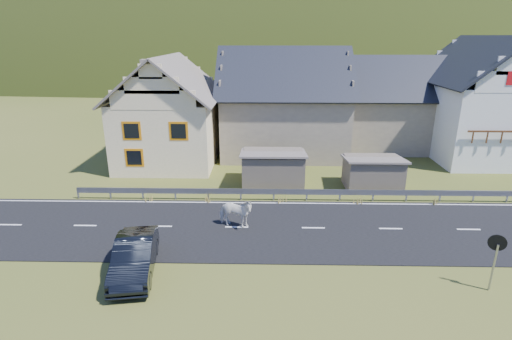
{
  "coord_description": "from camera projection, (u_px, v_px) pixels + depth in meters",
  "views": [
    {
      "loc": [
        -2.58,
        -18.75,
        9.55
      ],
      "look_at": [
        -3.04,
        2.07,
        2.5
      ],
      "focal_mm": 28.0,
      "sensor_mm": 36.0,
      "label": 1
    }
  ],
  "objects": [
    {
      "name": "house_stone_b",
      "position": [
        395.0,
        98.0,
        35.31
      ],
      "size": [
        9.8,
        8.8,
        8.1
      ],
      "color": "gray",
      "rests_on": "ground"
    },
    {
      "name": "house_white",
      "position": [
        483.0,
        94.0,
        32.08
      ],
      "size": [
        8.8,
        10.8,
        9.7
      ],
      "color": "white",
      "rests_on": "ground"
    },
    {
      "name": "conifer_patch",
      "position": [
        97.0,
        47.0,
        124.16
      ],
      "size": [
        76.0,
        50.0,
        28.0
      ],
      "primitive_type": "ellipsoid",
      "color": "black",
      "rests_on": "ground"
    },
    {
      "name": "car",
      "position": [
        135.0,
        256.0,
        16.74
      ],
      "size": [
        2.26,
        4.69,
        1.48
      ],
      "primitive_type": "imported",
      "rotation": [
        0.0,
        0.0,
        0.16
      ],
      "color": "black",
      "rests_on": "ground"
    },
    {
      "name": "shed_left",
      "position": [
        273.0,
        169.0,
        26.6
      ],
      "size": [
        4.3,
        3.3,
        2.4
      ],
      "primitive_type": "cube",
      "color": "#726352",
      "rests_on": "ground"
    },
    {
      "name": "horse",
      "position": [
        235.0,
        213.0,
        20.61
      ],
      "size": [
        1.32,
        2.06,
        1.61
      ],
      "primitive_type": "imported",
      "rotation": [
        0.0,
        0.0,
        1.31
      ],
      "color": "white",
      "rests_on": "road"
    },
    {
      "name": "ground",
      "position": [
        313.0,
        229.0,
        20.76
      ],
      "size": [
        160.0,
        160.0,
        0.0
      ],
      "primitive_type": "plane",
      "color": "#3F4D17",
      "rests_on": "ground"
    },
    {
      "name": "traffic_mirror",
      "position": [
        496.0,
        250.0,
        15.25
      ],
      "size": [
        0.63,
        0.31,
        2.39
      ],
      "rotation": [
        0.0,
        0.0,
        -0.4
      ],
      "color": "#93969B",
      "rests_on": "ground"
    },
    {
      "name": "guardrail",
      "position": [
        307.0,
        192.0,
        24.07
      ],
      "size": [
        28.1,
        0.09,
        0.75
      ],
      "color": "#93969B",
      "rests_on": "ground"
    },
    {
      "name": "house_cream",
      "position": [
        169.0,
        106.0,
        30.94
      ],
      "size": [
        7.8,
        9.8,
        8.3
      ],
      "color": "#FFE5B2",
      "rests_on": "ground"
    },
    {
      "name": "lane_markings",
      "position": [
        313.0,
        228.0,
        20.75
      ],
      "size": [
        60.0,
        6.6,
        0.01
      ],
      "primitive_type": "cube",
      "color": "silver",
      "rests_on": "road"
    },
    {
      "name": "shed_right",
      "position": [
        373.0,
        173.0,
        26.03
      ],
      "size": [
        3.8,
        2.9,
        2.2
      ],
      "primitive_type": "cube",
      "color": "#726352",
      "rests_on": "ground"
    },
    {
      "name": "house_stone_a",
      "position": [
        284.0,
        97.0,
        33.5
      ],
      "size": [
        10.8,
        9.8,
        8.9
      ],
      "color": "gray",
      "rests_on": "ground"
    },
    {
      "name": "mountain",
      "position": [
        280.0,
        98.0,
        197.52
      ],
      "size": [
        440.0,
        280.0,
        260.0
      ],
      "primitive_type": "ellipsoid",
      "color": "#223311",
      "rests_on": "ground"
    },
    {
      "name": "road",
      "position": [
        313.0,
        228.0,
        20.75
      ],
      "size": [
        60.0,
        7.0,
        0.04
      ],
      "primitive_type": "cube",
      "color": "black",
      "rests_on": "ground"
    }
  ]
}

